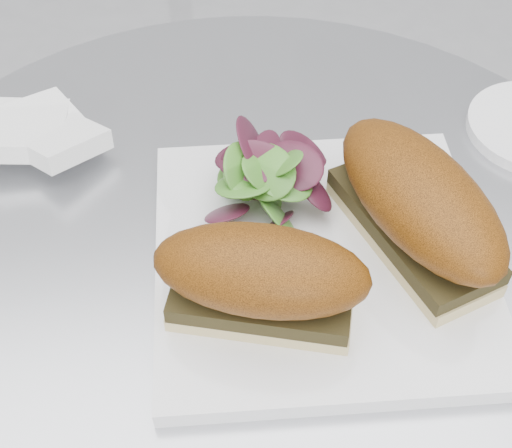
# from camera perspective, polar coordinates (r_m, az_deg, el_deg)

# --- Properties ---
(table) EXTENTS (0.70, 0.70, 0.73)m
(table) POSITION_cam_1_polar(r_m,az_deg,el_deg) (0.78, -0.25, -13.94)
(table) COLOR #B8B9C0
(table) RESTS_ON ground
(plate) EXTENTS (0.26, 0.26, 0.02)m
(plate) POSITION_cam_1_polar(r_m,az_deg,el_deg) (0.57, 5.20, -2.77)
(plate) COLOR white
(plate) RESTS_ON table
(sandwich_left) EXTENTS (0.16, 0.10, 0.08)m
(sandwich_left) POSITION_cam_1_polar(r_m,az_deg,el_deg) (0.49, 0.42, -4.36)
(sandwich_left) COLOR #CDBC80
(sandwich_left) RESTS_ON plate
(sandwich_right) EXTENTS (0.14, 0.20, 0.08)m
(sandwich_right) POSITION_cam_1_polar(r_m,az_deg,el_deg) (0.55, 12.85, 1.54)
(sandwich_right) COLOR #CDBC80
(sandwich_right) RESTS_ON plate
(salad) EXTENTS (0.12, 0.12, 0.05)m
(salad) POSITION_cam_1_polar(r_m,az_deg,el_deg) (0.59, 0.81, 4.87)
(salad) COLOR #4F9530
(salad) RESTS_ON plate
(napkin) EXTENTS (0.14, 0.14, 0.02)m
(napkin) POSITION_cam_1_polar(r_m,az_deg,el_deg) (0.68, -16.78, 6.11)
(napkin) COLOR white
(napkin) RESTS_ON table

